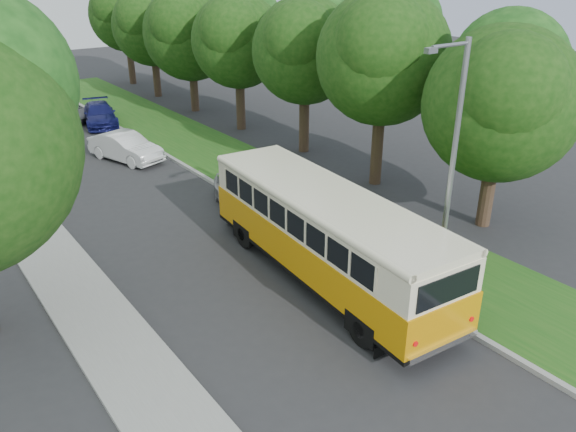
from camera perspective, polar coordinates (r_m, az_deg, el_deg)
ground at (r=17.61m, az=-0.79°, el=-9.31°), size 120.00×120.00×0.00m
curb at (r=22.95m, az=-0.80°, el=-0.56°), size 0.20×70.00×0.15m
grass_verge at (r=24.28m, az=3.71°, el=0.81°), size 4.50×70.00×0.13m
sidewalk at (r=19.86m, az=-21.01°, el=-6.69°), size 2.20×70.00×0.12m
treeline at (r=32.32m, az=-15.77°, el=16.76°), size 24.27×41.91×9.46m
lamppost_near at (r=16.72m, az=16.13°, el=4.56°), size 1.71×0.16×8.00m
warning_sign at (r=25.53m, az=-25.53°, el=3.58°), size 0.56×0.10×2.50m
vintage_bus at (r=18.37m, az=3.83°, el=-2.10°), size 3.62×10.89×3.18m
car_silver at (r=24.15m, az=-5.13°, el=2.27°), size 2.97×4.43×1.40m
car_white at (r=31.35m, az=-16.18°, el=6.74°), size 2.87×4.78×1.49m
car_blue at (r=39.04m, az=-18.59°, el=9.76°), size 3.04×5.12×1.39m
car_grey at (r=41.10m, az=-21.53°, el=9.93°), size 2.54×4.71×1.25m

